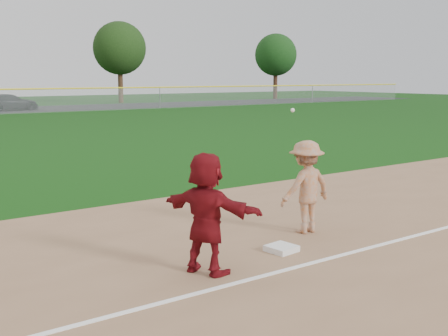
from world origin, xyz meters
TOP-DOWN VIEW (x-y plane):
  - ground at (0.00, 0.00)m, footprint 160.00×160.00m
  - foul_line at (0.00, -0.80)m, footprint 60.00×0.10m
  - first_base at (0.14, -0.03)m, footprint 0.51×0.51m
  - base_runner at (-1.51, -0.16)m, footprint 1.16×1.84m
  - car_right at (7.47, 44.89)m, footprint 5.25×2.73m
  - first_base_play at (1.33, 0.64)m, footprint 1.37×0.78m
  - tree_3 at (22.00, 52.80)m, footprint 6.00×6.00m
  - tree_4 at (44.00, 51.20)m, footprint 5.60×5.60m

SIDE VIEW (x-z plane):
  - ground at x=0.00m, z-range 0.00..0.00m
  - foul_line at x=0.00m, z-range 0.02..0.03m
  - first_base at x=0.14m, z-range 0.02..0.12m
  - car_right at x=7.47m, z-range 0.01..1.47m
  - first_base_play at x=1.33m, z-range -0.31..2.15m
  - base_runner at x=-1.51m, z-range 0.02..1.91m
  - tree_4 at x=44.00m, z-range 1.51..10.18m
  - tree_3 at x=22.00m, z-range 1.57..10.76m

